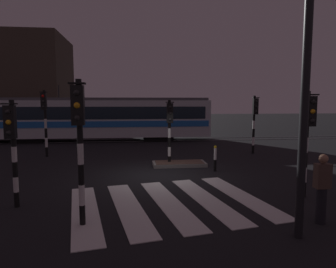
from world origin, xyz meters
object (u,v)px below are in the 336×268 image
street_lamp_near_kerb (316,2)px  tram (95,118)px  traffic_light_corner_far_left (45,113)px  bollard_island_edge (215,158)px  traffic_light_corner_far_right (255,116)px  pedestrian_waiting_at_kerb (322,188)px  traffic_light_median_centre (170,123)px  traffic_light_kerb_mid_left (79,131)px  traffic_light_corner_near_right (308,128)px  traffic_light_corner_near_left (12,138)px

street_lamp_near_kerb → tram: size_ratio=0.45×
traffic_light_corner_far_left → bollard_island_edge: 9.41m
traffic_light_corner_far_right → pedestrian_waiting_at_kerb: (-2.31, -9.82, -1.30)m
street_lamp_near_kerb → traffic_light_median_centre: bearing=103.5°
traffic_light_corner_far_right → street_lamp_near_kerb: bearing=-106.9°
street_lamp_near_kerb → tram: (-6.41, 17.55, -3.14)m
traffic_light_median_centre → bollard_island_edge: bearing=-36.5°
bollard_island_edge → traffic_light_kerb_mid_left: bearing=-131.6°
traffic_light_median_centre → street_lamp_near_kerb: street_lamp_near_kerb is taller
traffic_light_corner_far_left → street_lamp_near_kerb: size_ratio=0.46×
traffic_light_corner_near_right → tram: 16.81m
traffic_light_kerb_mid_left → traffic_light_corner_near_left: size_ratio=1.15×
tram → bollard_island_edge: tram is taller
traffic_light_corner_near_right → tram: size_ratio=0.19×
bollard_island_edge → street_lamp_near_kerb: bearing=-88.9°
traffic_light_kerb_mid_left → traffic_light_corner_far_right: bearing=49.3°
traffic_light_corner_near_right → traffic_light_median_centre: (-3.61, 5.15, -0.16)m
traffic_light_median_centre → pedestrian_waiting_at_kerb: traffic_light_median_centre is taller
traffic_light_corner_near_right → bollard_island_edge: traffic_light_corner_near_right is taller
traffic_light_median_centre → pedestrian_waiting_at_kerb: 7.71m
traffic_light_median_centre → traffic_light_kerb_mid_left: bearing=-113.6°
traffic_light_corner_far_left → tram: bearing=74.2°
traffic_light_median_centre → bollard_island_edge: size_ratio=2.74×
traffic_light_corner_near_right → traffic_light_median_centre: size_ratio=1.08×
traffic_light_kerb_mid_left → traffic_light_corner_far_left: (-3.44, 9.69, 0.06)m
traffic_light_median_centre → street_lamp_near_kerb: size_ratio=0.39×
traffic_light_kerb_mid_left → traffic_light_median_centre: 7.23m
traffic_light_corner_near_right → traffic_light_corner_far_left: bearing=140.4°
street_lamp_near_kerb → bollard_island_edge: (-0.12, 6.65, -4.33)m
traffic_light_corner_near_left → traffic_light_corner_far_right: bearing=37.8°
street_lamp_near_kerb → tram: bearing=110.1°
traffic_light_corner_near_right → traffic_light_median_centre: 6.29m
traffic_light_median_centre → tram: tram is taller
tram → bollard_island_edge: bearing=-60.0°
traffic_light_corner_far_right → traffic_light_kerb_mid_left: size_ratio=0.95×
tram → traffic_light_median_centre: bearing=-64.8°
traffic_light_kerb_mid_left → traffic_light_corner_near_left: (-2.05, 1.51, -0.31)m
traffic_light_corner_near_right → street_lamp_near_kerb: 4.28m
traffic_light_kerb_mid_left → traffic_light_median_centre: traffic_light_kerb_mid_left is taller
traffic_light_kerb_mid_left → traffic_light_corner_far_left: traffic_light_corner_far_left is taller
traffic_light_corner_near_right → bollard_island_edge: (-1.82, 3.82, -1.60)m
tram → traffic_light_corner_near_right: bearing=-61.2°
traffic_light_kerb_mid_left → bollard_island_edge: (4.69, 5.29, -1.74)m
traffic_light_corner_near_left → street_lamp_near_kerb: 7.99m
traffic_light_kerb_mid_left → street_lamp_near_kerb: street_lamp_near_kerb is taller
traffic_light_corner_far_right → tram: 11.84m
traffic_light_corner_far_right → tram: bearing=144.8°
pedestrian_waiting_at_kerb → traffic_light_kerb_mid_left: bearing=175.4°
traffic_light_corner_far_right → traffic_light_corner_near_right: bearing=-101.2°
traffic_light_corner_far_right → traffic_light_kerb_mid_left: bearing=-130.7°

